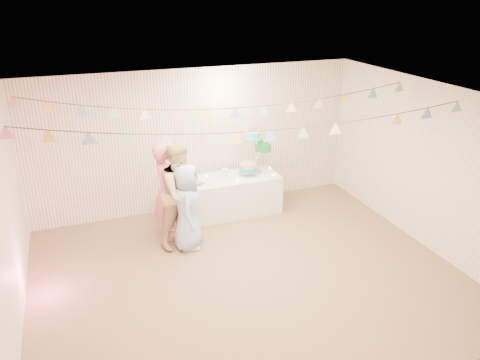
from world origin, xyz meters
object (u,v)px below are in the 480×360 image
object	(u,v)px
cake_stand	(255,149)
person_child	(187,207)
person_adult_a	(166,191)
table	(228,195)
person_adult_b	(182,194)

from	to	relation	value
cake_stand	person_child	distance (m)	1.89
cake_stand	person_child	xyz separation A→B (m)	(-1.55, -0.99, -0.46)
cake_stand	person_adult_a	size ratio (longest dim) A/B	0.50
person_adult_a	person_child	world-z (taller)	person_adult_a
table	person_adult_a	xyz separation A→B (m)	(-1.22, -0.48, 0.47)
table	person_adult_b	world-z (taller)	person_adult_b
cake_stand	person_child	world-z (taller)	cake_stand
table	cake_stand	world-z (taller)	cake_stand
cake_stand	person_adult_b	size ratio (longest dim) A/B	0.47
person_adult_a	person_adult_b	bearing A→B (deg)	-140.94
cake_stand	person_adult_b	bearing A→B (deg)	-152.73
person_child	table	bearing A→B (deg)	-31.74
table	person_child	xyz separation A→B (m)	(-1.00, -0.94, 0.36)
table	person_child	bearing A→B (deg)	-136.68
cake_stand	person_adult_a	distance (m)	1.88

